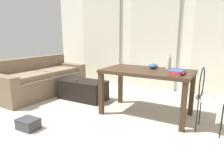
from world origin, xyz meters
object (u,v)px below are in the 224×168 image
(bottle_near, at_px, (169,63))
(tv_remote_primary, at_px, (76,80))
(couch, at_px, (40,80))
(coffee_table, at_px, (83,90))
(wire_chair, at_px, (207,93))
(tv_remote_on_table, at_px, (182,70))
(craft_table, at_px, (147,76))
(book_stack, at_px, (177,72))
(bowl, at_px, (153,66))
(shoebox, at_px, (28,124))

(bottle_near, bearing_deg, tv_remote_primary, -175.00)
(couch, relative_size, tv_remote_primary, 11.14)
(bottle_near, bearing_deg, coffee_table, -176.47)
(wire_chair, distance_m, tv_remote_on_table, 0.55)
(couch, bearing_deg, craft_table, -0.38)
(coffee_table, xyz_separation_m, book_stack, (1.89, -0.28, 0.58))
(tv_remote_on_table, distance_m, tv_remote_primary, 2.05)
(tv_remote_on_table, bearing_deg, craft_table, -165.94)
(bowl, height_order, tv_remote_on_table, bowl)
(book_stack, xyz_separation_m, shoebox, (-1.72, -1.20, -0.70))
(couch, bearing_deg, tv_remote_on_table, 2.90)
(wire_chair, bearing_deg, tv_remote_on_table, 141.71)
(coffee_table, distance_m, shoebox, 1.49)
(tv_remote_primary, bearing_deg, coffee_table, -7.21)
(wire_chair, xyz_separation_m, bottle_near, (-0.63, 0.40, 0.31))
(tv_remote_on_table, bearing_deg, shoebox, -143.75)
(wire_chair, height_order, tv_remote_primary, wire_chair)
(bowl, bearing_deg, wire_chair, -19.40)
(book_stack, height_order, shoebox, book_stack)
(couch, height_order, bowl, bowl)
(wire_chair, height_order, shoebox, wire_chair)
(couch, distance_m, bowl, 2.59)
(coffee_table, distance_m, tv_remote_on_table, 1.99)
(coffee_table, xyz_separation_m, bowl, (1.45, 0.01, 0.59))
(book_stack, distance_m, shoebox, 2.21)
(craft_table, relative_size, book_stack, 4.71)
(craft_table, relative_size, wire_chair, 1.60)
(wire_chair, relative_size, tv_remote_on_table, 6.20)
(craft_table, xyz_separation_m, tv_remote_primary, (-1.52, 0.10, -0.25))
(wire_chair, height_order, bottle_near, bottle_near)
(book_stack, xyz_separation_m, tv_remote_on_table, (0.02, 0.29, -0.02))
(couch, xyz_separation_m, bowl, (2.54, 0.14, 0.48))
(coffee_table, height_order, shoebox, coffee_table)
(bottle_near, xyz_separation_m, shoebox, (-1.50, -1.58, -0.77))
(book_stack, xyz_separation_m, tv_remote_primary, (-2.00, 0.22, -0.37))
(couch, height_order, tv_remote_on_table, couch)
(book_stack, distance_m, tv_remote_primary, 2.05)
(couch, bearing_deg, bottle_near, 4.90)
(shoebox, bearing_deg, wire_chair, 29.00)
(bowl, xyz_separation_m, shoebox, (-1.28, -1.48, -0.71))
(coffee_table, relative_size, tv_remote_primary, 5.21)
(bottle_near, height_order, book_stack, bottle_near)
(couch, height_order, coffee_table, couch)
(book_stack, relative_size, shoebox, 1.00)
(craft_table, xyz_separation_m, shoebox, (-1.24, -1.33, -0.57))
(shoebox, bearing_deg, bottle_near, 46.44)
(tv_remote_on_table, bearing_deg, tv_remote_primary, 177.60)
(coffee_table, distance_m, book_stack, 1.99)
(craft_table, distance_m, tv_remote_primary, 1.54)
(wire_chair, bearing_deg, bowl, 160.60)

